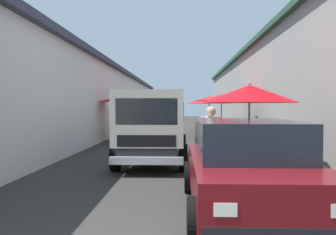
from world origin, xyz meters
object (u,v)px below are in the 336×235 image
object	(u,v)px
fruit_stall_far_left	(209,103)
delivery_truck	(151,129)
fruit_stall_far_right	(250,102)
fruit_stall_near_right	(124,107)
hatchback_car	(247,166)
vendor_by_crates	(144,121)
fruit_stall_mid_lane	(222,104)
vendor_in_shade	(211,137)
parked_scooter	(143,137)

from	to	relation	value
fruit_stall_far_left	delivery_truck	xyz separation A→B (m)	(-11.71, 2.49, -0.83)
fruit_stall_far_right	fruit_stall_near_right	bearing A→B (deg)	33.15
hatchback_car	vendor_by_crates	world-z (taller)	vendor_by_crates
fruit_stall_far_right	fruit_stall_far_left	xyz separation A→B (m)	(11.91, 0.17, 0.06)
delivery_truck	fruit_stall_far_right	bearing A→B (deg)	-94.41
fruit_stall_mid_lane	vendor_by_crates	xyz separation A→B (m)	(0.97, 4.18, -0.95)
fruit_stall_mid_lane	delivery_truck	distance (m)	9.16
fruit_stall_far_left	delivery_truck	size ratio (longest dim) A/B	0.58
vendor_by_crates	fruit_stall_far_right	bearing A→B (deg)	-158.19
fruit_stall_near_right	fruit_stall_far_left	distance (m)	6.62
vendor_by_crates	vendor_in_shade	world-z (taller)	vendor_in_shade
fruit_stall_far_left	vendor_in_shade	world-z (taller)	fruit_stall_far_left
hatchback_car	vendor_by_crates	distance (m)	14.11
fruit_stall_far_left	parked_scooter	size ratio (longest dim) A/B	1.69
fruit_stall_mid_lane	delivery_truck	world-z (taller)	fruit_stall_mid_lane
fruit_stall_far_right	fruit_stall_mid_lane	xyz separation A→B (m)	(8.85, -0.25, 0.02)
fruit_stall_far_right	parked_scooter	size ratio (longest dim) A/B	1.51
vendor_in_shade	hatchback_car	bearing A→B (deg)	-171.67
fruit_stall_far_right	vendor_in_shade	world-z (taller)	fruit_stall_far_right
fruit_stall_far_right	vendor_by_crates	size ratio (longest dim) A/B	1.64
fruit_stall_far_right	fruit_stall_near_right	distance (m)	8.29
vendor_in_shade	fruit_stall_far_right	bearing A→B (deg)	-37.97
fruit_stall_far_right	hatchback_car	size ratio (longest dim) A/B	0.65
hatchback_car	parked_scooter	world-z (taller)	hatchback_car
fruit_stall_far_left	hatchback_car	distance (m)	15.90
vendor_by_crates	fruit_stall_mid_lane	bearing A→B (deg)	-103.09
fruit_stall_near_right	delivery_truck	size ratio (longest dim) A/B	0.49
fruit_stall_mid_lane	fruit_stall_far_left	world-z (taller)	fruit_stall_far_left
fruit_stall_near_right	delivery_truck	xyz separation A→B (m)	(-6.74, -1.87, -0.61)
fruit_stall_mid_lane	delivery_truck	bearing A→B (deg)	161.38
fruit_stall_far_right	vendor_in_shade	xyz separation A→B (m)	(-1.49, 1.16, -0.83)
fruit_stall_mid_lane	vendor_in_shade	bearing A→B (deg)	172.22
vendor_by_crates	delivery_truck	bearing A→B (deg)	-172.48
parked_scooter	fruit_stall_near_right	bearing A→B (deg)	25.05
parked_scooter	fruit_stall_far_left	bearing A→B (deg)	-23.41
fruit_stall_mid_lane	parked_scooter	bearing A→B (deg)	140.25
fruit_stall_near_right	hatchback_car	size ratio (longest dim) A/B	0.62
hatchback_car	fruit_stall_far_left	bearing A→B (deg)	-2.29
fruit_stall_mid_lane	delivery_truck	size ratio (longest dim) A/B	0.59
fruit_stall_far_left	fruit_stall_mid_lane	bearing A→B (deg)	-172.16
fruit_stall_far_left	fruit_stall_far_right	bearing A→B (deg)	-179.18
fruit_stall_near_right	delivery_truck	bearing A→B (deg)	-164.47
fruit_stall_far_right	delivery_truck	world-z (taller)	fruit_stall_far_right
fruit_stall_far_left	vendor_in_shade	xyz separation A→B (m)	(-13.40, 0.99, -0.90)
fruit_stall_mid_lane	hatchback_car	bearing A→B (deg)	175.29
fruit_stall_mid_lane	vendor_in_shade	size ratio (longest dim) A/B	1.72
vendor_by_crates	parked_scooter	distance (m)	5.39
delivery_truck	parked_scooter	distance (m)	4.38
fruit_stall_far_right	fruit_stall_far_left	size ratio (longest dim) A/B	0.89
fruit_stall_mid_lane	hatchback_car	distance (m)	12.88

